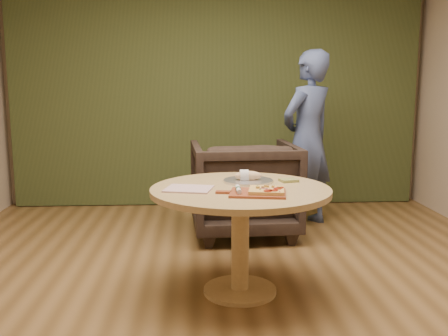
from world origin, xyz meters
The scene contains 12 objects.
room_shell centered at (0.00, 0.00, 1.40)m, with size 5.04×6.04×2.84m.
curtain centered at (0.00, 2.90, 1.40)m, with size 4.80×0.14×2.78m, color #2E391A.
pedestal_table centered at (0.05, 0.21, 0.61)m, with size 1.22×1.22×0.75m.
pizza_paddle centered at (0.13, -0.01, 0.76)m, with size 0.47×0.33×0.01m.
flatbread_pizza centered at (0.20, -0.02, 0.78)m, with size 0.25×0.25×0.04m.
cutlery_roll centered at (0.02, 0.01, 0.78)m, with size 0.03×0.20×0.03m.
newspaper centered at (-0.30, 0.16, 0.76)m, with size 0.30×0.25×0.01m, color silver.
serving_tray centered at (0.13, 0.40, 0.76)m, with size 0.36×0.36×0.02m.
bread_roll centered at (0.12, 0.40, 0.79)m, with size 0.19×0.09×0.09m.
green_packet centered at (0.42, 0.39, 0.76)m, with size 0.12×0.10×0.02m, color #61672E.
armchair centered at (0.21, 1.61, 0.50)m, with size 0.97×0.91×1.00m, color black.
person_standing centered at (0.89, 1.90, 0.89)m, with size 0.65×0.43×1.79m, color #40507C.
Camera 1 is at (-0.24, -3.09, 1.43)m, focal length 40.00 mm.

